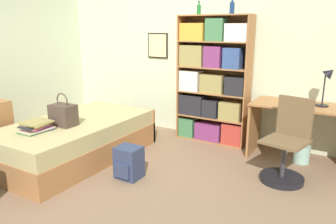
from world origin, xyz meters
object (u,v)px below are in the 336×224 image
at_px(bookcase, 212,82).
at_px(backpack, 129,163).
at_px(desk_chair, 286,155).
at_px(bottle_brown, 232,8).
at_px(handbag, 63,115).
at_px(book_stack_on_bed, 36,126).
at_px(waste_bin, 302,154).
at_px(desk, 304,122).
at_px(bed, 77,139).
at_px(desk_lamp, 328,79).
at_px(bottle_green, 199,9).

relative_size(bookcase, backpack, 5.03).
bearing_deg(backpack, desk_chair, 28.96).
relative_size(bottle_brown, backpack, 0.61).
bearing_deg(handbag, book_stack_on_bed, -106.16).
distance_m(book_stack_on_bed, desk_chair, 2.88).
xyz_separation_m(bookcase, backpack, (-0.28, -1.68, -0.71)).
height_order(bottle_brown, desk_chair, bottle_brown).
xyz_separation_m(handbag, waste_bin, (2.56, 1.56, -0.53)).
xyz_separation_m(handbag, backpack, (0.93, 0.08, -0.46)).
bearing_deg(book_stack_on_bed, desk, 36.42).
relative_size(bottle_brown, waste_bin, 0.99).
bearing_deg(backpack, book_stack_on_bed, -158.55).
bearing_deg(waste_bin, desk_chair, -97.85).
distance_m(backpack, waste_bin, 2.21).
xyz_separation_m(bed, bookcase, (1.25, 1.54, 0.64)).
distance_m(book_stack_on_bed, desk_lamp, 3.52).
bearing_deg(bookcase, desk, -5.86).
relative_size(handbag, desk, 0.32).
relative_size(desk, waste_bin, 5.73).
distance_m(bookcase, desk_chair, 1.63).
xyz_separation_m(bookcase, desk_lamp, (1.55, -0.10, 0.18)).
bearing_deg(bookcase, book_stack_on_bed, -122.03).
bearing_deg(book_stack_on_bed, bottle_green, 63.08).
bearing_deg(desk_chair, waste_bin, 82.15).
distance_m(bed, bookcase, 2.08).
bearing_deg(book_stack_on_bed, bed, 84.07).
relative_size(book_stack_on_bed, backpack, 1.01).
bearing_deg(bottle_brown, bottle_green, 179.16).
relative_size(desk, backpack, 3.52).
height_order(bottle_green, waste_bin, bottle_green).
bearing_deg(bottle_brown, desk_chair, -39.24).
relative_size(backpack, waste_bin, 1.63).
bearing_deg(backpack, bottle_green, 88.74).
bearing_deg(bed, desk_lamp, 27.26).
distance_m(bottle_green, backpack, 2.43).
distance_m(bed, handbag, 0.45).
xyz_separation_m(handbag, book_stack_on_bed, (-0.09, -0.33, -0.08)).
bearing_deg(backpack, bed, 171.40).
relative_size(bed, book_stack_on_bed, 5.59).
relative_size(handbag, book_stack_on_bed, 1.10).
distance_m(book_stack_on_bed, bottle_brown, 2.95).
relative_size(bed, bottle_green, 10.76).
bearing_deg(bed, handbag, -80.42).
xyz_separation_m(desk, desk_chair, (-0.07, -0.69, -0.22)).
distance_m(bed, backpack, 0.98).
xyz_separation_m(backpack, waste_bin, (1.63, 1.48, -0.07)).
bearing_deg(handbag, backpack, 4.69).
relative_size(bottle_green, backpack, 0.53).
bearing_deg(bottle_green, bed, -123.08).
bearing_deg(waste_bin, desk_lamp, 27.95).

